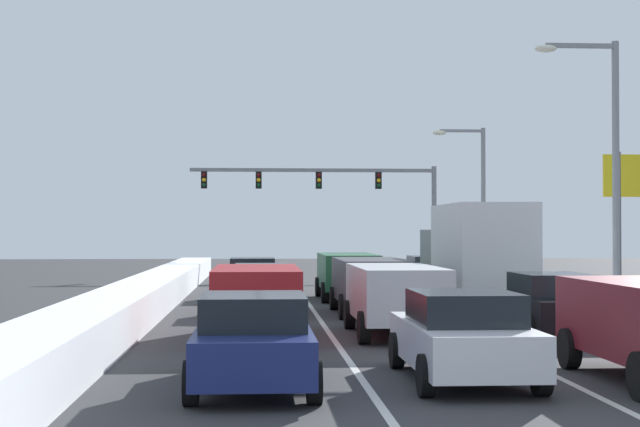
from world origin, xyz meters
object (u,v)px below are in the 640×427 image
(sedan_navy_left_lane_nearest, at_px, (253,341))
(suv_green_center_lane_fourth, at_px, (348,272))
(sedan_black_left_lane_fourth, at_px, (253,278))
(suv_silver_center_lane_second, at_px, (396,293))
(sedan_maroon_left_lane_third, at_px, (262,288))
(street_lamp_right_mid, at_px, (605,150))
(sedan_white_center_lane_nearest, at_px, (463,336))
(suv_charcoal_center_lane_third, at_px, (370,281))
(sedan_tan_right_lane_fourth, at_px, (430,274))
(box_truck_right_lane_third, at_px, (476,250))
(suv_red_left_lane_second, at_px, (256,296))
(sedan_black_right_lane_second, at_px, (551,304))
(street_lamp_right_far, at_px, (476,189))
(traffic_light_gantry, at_px, (342,189))

(sedan_navy_left_lane_nearest, bearing_deg, suv_green_center_lane_fourth, 80.33)
(sedan_black_left_lane_fourth, bearing_deg, sedan_navy_left_lane_nearest, -89.69)
(suv_silver_center_lane_second, height_order, sedan_maroon_left_lane_third, suv_silver_center_lane_second)
(street_lamp_right_mid, bearing_deg, sedan_navy_left_lane_nearest, -128.24)
(sedan_white_center_lane_nearest, relative_size, sedan_black_left_lane_fourth, 1.00)
(suv_charcoal_center_lane_third, bearing_deg, sedan_tan_right_lane_fourth, 69.60)
(box_truck_right_lane_third, relative_size, suv_red_left_lane_second, 1.47)
(sedan_black_right_lane_second, distance_m, street_lamp_right_mid, 8.59)
(sedan_black_right_lane_second, distance_m, suv_silver_center_lane_second, 3.72)
(street_lamp_right_far, bearing_deg, sedan_navy_left_lane_nearest, -108.82)
(suv_green_center_lane_fourth, distance_m, suv_red_left_lane_second, 13.23)
(suv_silver_center_lane_second, relative_size, traffic_light_gantry, 0.35)
(box_truck_right_lane_third, bearing_deg, sedan_tan_right_lane_fourth, 90.57)
(suv_charcoal_center_lane_third, xyz_separation_m, suv_green_center_lane_fourth, (-0.09, 6.28, 0.00))
(sedan_tan_right_lane_fourth, height_order, suv_green_center_lane_fourth, suv_green_center_lane_fourth)
(sedan_white_center_lane_nearest, height_order, suv_silver_center_lane_second, suv_silver_center_lane_second)
(sedan_maroon_left_lane_third, bearing_deg, sedan_tan_right_lane_fourth, 53.04)
(sedan_black_right_lane_second, bearing_deg, sedan_black_left_lane_fourth, 117.69)
(sedan_maroon_left_lane_third, xyz_separation_m, street_lamp_right_mid, (10.59, -0.34, 4.25))
(sedan_navy_left_lane_nearest, height_order, suv_red_left_lane_second, suv_red_left_lane_second)
(suv_silver_center_lane_second, bearing_deg, sedan_maroon_left_lane_third, 116.17)
(suv_silver_center_lane_second, relative_size, suv_red_left_lane_second, 1.00)
(suv_silver_center_lane_second, distance_m, street_lamp_right_far, 26.01)
(sedan_black_right_lane_second, bearing_deg, street_lamp_right_mid, 60.25)
(suv_charcoal_center_lane_third, relative_size, street_lamp_right_mid, 0.58)
(sedan_white_center_lane_nearest, xyz_separation_m, street_lamp_right_far, (7.46, 31.68, 3.86))
(sedan_black_right_lane_second, relative_size, box_truck_right_lane_third, 0.62)
(sedan_black_right_lane_second, distance_m, suv_charcoal_center_lane_third, 7.28)
(suv_charcoal_center_lane_third, distance_m, street_lamp_right_far, 20.43)
(sedan_black_right_lane_second, relative_size, sedan_white_center_lane_nearest, 1.00)
(sedan_navy_left_lane_nearest, bearing_deg, sedan_black_left_lane_fourth, 90.31)
(suv_red_left_lane_second, bearing_deg, suv_green_center_lane_fourth, 75.42)
(traffic_light_gantry, xyz_separation_m, street_lamp_right_far, (6.12, -6.92, -0.26))
(street_lamp_right_far, bearing_deg, suv_green_center_lane_fourth, -121.53)
(sedan_maroon_left_lane_third, relative_size, traffic_light_gantry, 0.32)
(suv_charcoal_center_lane_third, distance_m, suv_green_center_lane_fourth, 6.28)
(suv_silver_center_lane_second, xyz_separation_m, sedan_black_left_lane_fourth, (-3.50, 13.36, -0.25))
(street_lamp_right_mid, distance_m, street_lamp_right_far, 18.49)
(sedan_maroon_left_lane_third, bearing_deg, traffic_light_gantry, 79.50)
(sedan_white_center_lane_nearest, relative_size, street_lamp_right_far, 0.59)
(sedan_black_right_lane_second, relative_size, street_lamp_right_far, 0.59)
(sedan_tan_right_lane_fourth, bearing_deg, suv_green_center_lane_fourth, -137.88)
(box_truck_right_lane_third, distance_m, street_lamp_right_far, 17.52)
(suv_charcoal_center_lane_third, height_order, street_lamp_right_mid, street_lamp_right_mid)
(sedan_white_center_lane_nearest, relative_size, sedan_navy_left_lane_nearest, 1.00)
(sedan_maroon_left_lane_third, bearing_deg, sedan_navy_left_lane_nearest, -90.84)
(sedan_maroon_left_lane_third, height_order, sedan_black_left_lane_fourth, same)
(suv_green_center_lane_fourth, distance_m, street_lamp_right_far, 14.96)
(traffic_light_gantry, bearing_deg, suv_silver_center_lane_second, -92.65)
(sedan_tan_right_lane_fourth, relative_size, suv_charcoal_center_lane_third, 0.92)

